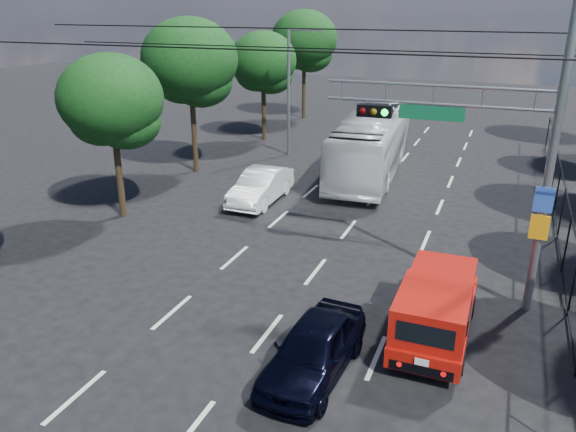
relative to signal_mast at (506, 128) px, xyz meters
The scene contains 14 objects.
ground 10.92m from the signal_mast, 123.48° to the right, with size 120.00×120.00×0.00m, color black.
lane_markings 9.56m from the signal_mast, 131.33° to the left, with size 6.12×38.00×0.01m.
signal_mast is the anchor object (origin of this frame).
streetlight_left 18.24m from the signal_mast, 129.66° to the left, with size 2.09×0.22×7.08m.
utility_wires 5.71m from the signal_mast, behind, with size 22.00×5.04×0.74m.
fence_right 6.37m from the signal_mast, 61.03° to the left, with size 0.06×34.03×2.00m.
tree_left_b 14.62m from the signal_mast, behind, with size 4.08×4.08×6.63m.
tree_left_c 17.57m from the signal_mast, 149.06° to the left, with size 4.80×4.80×7.80m.
tree_left_d 22.48m from the signal_mast, 130.73° to the left, with size 4.20×4.20×6.83m.
tree_left_e 29.12m from the signal_mast, 120.71° to the left, with size 4.92×4.92×7.99m.
red_pickup 5.12m from the signal_mast, 112.89° to the right, with size 1.80×4.81×1.78m.
navy_hatchback 7.77m from the signal_mast, 124.38° to the right, with size 1.61×4.01×1.37m, color black.
white_bus 14.08m from the signal_mast, 117.98° to the left, with size 2.67×11.43×3.18m, color silver.
white_van 12.28m from the signal_mast, 149.68° to the left, with size 1.54×4.40×1.45m, color white.
Camera 1 is at (5.33, -7.92, 8.34)m, focal length 35.00 mm.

